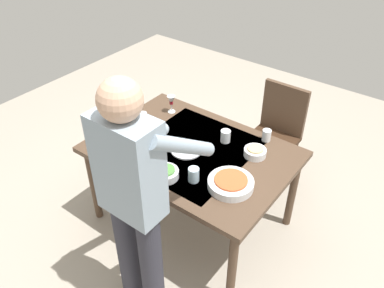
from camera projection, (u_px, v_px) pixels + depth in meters
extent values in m
plane|color=#9E9384|center=(192.00, 219.00, 3.32)|extent=(6.00, 6.00, 0.00)
cube|color=#4C3828|center=(192.00, 152.00, 2.90)|extent=(1.44, 1.02, 0.04)
cube|color=#C6AD89|center=(192.00, 150.00, 2.89)|extent=(0.79, 0.87, 0.00)
cylinder|color=#4C3828|center=(292.00, 192.00, 3.08)|extent=(0.06, 0.06, 0.69)
cylinder|color=#4C3828|center=(165.00, 134.00, 3.71)|extent=(0.06, 0.06, 0.69)
cylinder|color=#4C3828|center=(232.00, 268.00, 2.52)|extent=(0.06, 0.06, 0.69)
cylinder|color=#4C3828|center=(94.00, 185.00, 3.15)|extent=(0.06, 0.06, 0.69)
cube|color=#352114|center=(271.00, 141.00, 3.45)|extent=(0.40, 0.40, 0.04)
cube|color=#4C3828|center=(284.00, 109.00, 3.42)|extent=(0.40, 0.04, 0.45)
cylinder|color=#4C3828|center=(294.00, 159.00, 3.61)|extent=(0.04, 0.04, 0.43)
cylinder|color=#4C3828|center=(261.00, 146.00, 3.78)|extent=(0.04, 0.04, 0.43)
cylinder|color=#4C3828|center=(276.00, 179.00, 3.39)|extent=(0.04, 0.04, 0.43)
cylinder|color=#4C3828|center=(242.00, 164.00, 3.56)|extent=(0.04, 0.04, 0.43)
cylinder|color=#2D2D38|center=(128.00, 251.00, 2.51)|extent=(0.14, 0.14, 0.88)
cylinder|color=#2D2D38|center=(152.00, 267.00, 2.41)|extent=(0.14, 0.14, 0.88)
cube|color=#8C9EAD|center=(128.00, 168.00, 2.02)|extent=(0.36, 0.20, 0.60)
sphere|color=tan|center=(120.00, 100.00, 1.79)|extent=(0.22, 0.22, 0.22)
cylinder|color=#8C9EAD|center=(135.00, 124.00, 2.22)|extent=(0.08, 0.52, 0.40)
cylinder|color=#8C9EAD|center=(183.00, 146.00, 2.05)|extent=(0.08, 0.52, 0.40)
cylinder|color=black|center=(110.00, 140.00, 2.81)|extent=(0.07, 0.07, 0.20)
cylinder|color=black|center=(108.00, 124.00, 2.73)|extent=(0.03, 0.03, 0.08)
cylinder|color=black|center=(107.00, 118.00, 2.70)|extent=(0.03, 0.03, 0.02)
cylinder|color=white|center=(172.00, 112.00, 3.30)|extent=(0.06, 0.06, 0.01)
cylinder|color=white|center=(171.00, 108.00, 3.28)|extent=(0.01, 0.01, 0.07)
cone|color=white|center=(171.00, 100.00, 3.24)|extent=(0.07, 0.07, 0.07)
cylinder|color=maroon|center=(171.00, 102.00, 3.25)|extent=(0.03, 0.03, 0.03)
cylinder|color=white|center=(144.00, 129.00, 3.09)|extent=(0.06, 0.06, 0.01)
cylinder|color=white|center=(144.00, 125.00, 3.07)|extent=(0.01, 0.01, 0.07)
cone|color=white|center=(143.00, 117.00, 3.03)|extent=(0.07, 0.07, 0.07)
cylinder|color=maroon|center=(143.00, 120.00, 3.04)|extent=(0.03, 0.03, 0.03)
cylinder|color=silver|center=(226.00, 136.00, 2.94)|extent=(0.08, 0.08, 0.09)
cylinder|color=silver|center=(267.00, 135.00, 2.95)|extent=(0.07, 0.07, 0.09)
cylinder|color=silver|center=(194.00, 175.00, 2.58)|extent=(0.07, 0.07, 0.10)
cylinder|color=silver|center=(231.00, 184.00, 2.55)|extent=(0.30, 0.30, 0.05)
cylinder|color=#C6562D|center=(231.00, 181.00, 2.53)|extent=(0.22, 0.22, 0.03)
cylinder|color=silver|center=(165.00, 174.00, 2.63)|extent=(0.18, 0.18, 0.05)
cylinder|color=#4C843D|center=(165.00, 171.00, 2.61)|extent=(0.13, 0.13, 0.03)
cylinder|color=silver|center=(255.00, 152.00, 2.81)|extent=(0.16, 0.16, 0.05)
cylinder|color=tan|center=(255.00, 150.00, 2.80)|extent=(0.12, 0.12, 0.03)
cylinder|color=silver|center=(186.00, 150.00, 2.87)|extent=(0.23, 0.23, 0.01)
cylinder|color=silver|center=(139.00, 160.00, 2.77)|extent=(0.23, 0.23, 0.01)
cube|color=silver|center=(122.00, 139.00, 2.99)|extent=(0.06, 0.18, 0.00)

